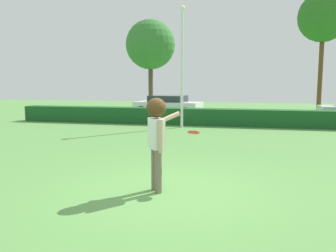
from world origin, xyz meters
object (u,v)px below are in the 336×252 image
lamppost (182,61)px  willow_tree (323,17)px  maple_tree (150,45)px  frisbee (193,132)px  parked_car_white (168,104)px  person (157,131)px

lamppost → willow_tree: (7.64, 9.13, 3.20)m
willow_tree → maple_tree: bearing=171.3°
lamppost → maple_tree: (-4.56, 11.00, 1.93)m
maple_tree → frisbee: bearing=-72.1°
lamppost → frisbee: bearing=-78.1°
lamppost → parked_car_white: bearing=108.9°
parked_car_white → frisbee: bearing=-75.4°
willow_tree → lamppost: bearing=-129.9°
maple_tree → parked_car_white: bearing=-63.7°
person → lamppost: lamppost is taller
person → willow_tree: (6.37, 18.61, 5.08)m
person → willow_tree: bearing=71.1°
maple_tree → willow_tree: willow_tree is taller
person → parked_car_white: bearing=102.0°
frisbee → willow_tree: (5.73, 18.24, 5.15)m
parked_car_white → lamppost: bearing=-71.1°
parked_car_white → maple_tree: 7.28m
willow_tree → parked_car_white: bearing=-160.5°
willow_tree → frisbee: bearing=-107.4°
frisbee → maple_tree: (-6.48, 20.10, 3.88)m
person → willow_tree: 20.32m
frisbee → maple_tree: size_ratio=0.03×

